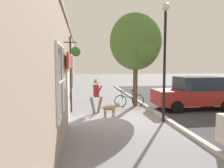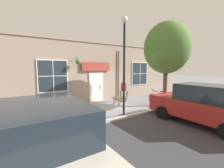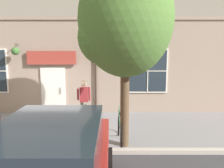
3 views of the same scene
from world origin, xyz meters
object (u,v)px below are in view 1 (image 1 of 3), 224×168
(dog_on_leash, at_px, (111,108))
(street_lamp, at_px, (165,45))
(street_tree_by_curb, at_px, (136,43))
(leaning_bicycle, at_px, (129,100))
(pedestrian_walking, at_px, (96,93))
(parked_car_mid_block, at_px, (195,93))

(dog_on_leash, bearing_deg, street_lamp, -27.94)
(street_tree_by_curb, relative_size, leaning_bicycle, 3.05)
(pedestrian_walking, relative_size, parked_car_mid_block, 0.39)
(pedestrian_walking, relative_size, dog_on_leash, 1.58)
(dog_on_leash, bearing_deg, pedestrian_walking, 121.31)
(dog_on_leash, distance_m, parked_car_mid_block, 4.88)
(street_tree_by_curb, xyz_separation_m, leaning_bicycle, (-0.41, -0.05, -3.25))
(pedestrian_walking, xyz_separation_m, leaning_bicycle, (1.98, 1.40, -0.63))
(street_tree_by_curb, height_order, street_lamp, street_tree_by_curb)
(leaning_bicycle, height_order, parked_car_mid_block, parked_car_mid_block)
(leaning_bicycle, bearing_deg, dog_on_leash, -120.27)
(pedestrian_walking, bearing_deg, dog_on_leash, -58.69)
(pedestrian_walking, bearing_deg, parked_car_mid_block, 1.95)
(parked_car_mid_block, bearing_deg, leaning_bicycle, 159.89)
(street_lamp, bearing_deg, street_tree_by_curb, 94.67)
(leaning_bicycle, relative_size, street_lamp, 0.36)
(dog_on_leash, distance_m, leaning_bicycle, 2.75)
(pedestrian_walking, relative_size, street_tree_by_curb, 0.32)
(dog_on_leash, bearing_deg, parked_car_mid_block, 13.77)
(dog_on_leash, height_order, leaning_bicycle, leaning_bicycle)
(dog_on_leash, relative_size, parked_car_mid_block, 0.25)
(dog_on_leash, distance_m, street_lamp, 3.61)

